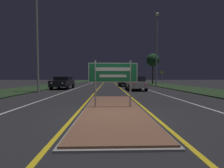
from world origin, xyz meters
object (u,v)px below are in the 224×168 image
Objects in this scene: streetlight_left_near at (37,19)px; car_receding_1 at (125,81)px; car_approaching_0 at (63,82)px; streetlight_right_near at (157,41)px; car_receding_0 at (136,83)px; warning_sign at (162,76)px; highway_sign at (113,75)px; car_receding_2 at (134,80)px.

streetlight_left_near reaches higher than car_receding_1.
streetlight_right_near is at bearing 14.51° from car_approaching_0.
streetlight_right_near is (13.21, 7.58, 0.03)m from streetlight_left_near.
car_approaching_0 is (-8.37, 2.01, 0.02)m from car_receding_0.
warning_sign is at bearing 62.31° from streetlight_right_near.
car_receding_1 is 8.02m from warning_sign.
streetlight_left_near reaches higher than car_approaching_0.
streetlight_right_near is at bearing -24.67° from car_receding_1.
streetlight_left_near is at bearing -150.15° from streetlight_right_near.
streetlight_right_near reaches higher than warning_sign.
car_receding_0 is 0.96× the size of car_receding_1.
car_receding_0 is 1.70× the size of warning_sign.
streetlight_right_near is 8.70m from car_receding_0.
highway_sign is at bearing -48.27° from streetlight_left_near.
warning_sign is (16.12, 13.12, -4.92)m from streetlight_left_near.
streetlight_left_near is 25.48m from car_receding_2.
highway_sign is 17.09m from streetlight_right_near.
car_approaching_0 is at bearing -124.04° from car_receding_2.
car_approaching_0 is at bearing 115.56° from highway_sign.
streetlight_left_near is (-6.52, 7.31, 5.02)m from highway_sign.
warning_sign is at bearing 57.54° from car_receding_0.
car_approaching_0 is (0.92, 4.40, -5.72)m from streetlight_left_near.
streetlight_right_near is 2.36× the size of car_receding_1.
warning_sign is (6.83, 10.73, 0.82)m from car_receding_0.
highway_sign is 0.20× the size of streetlight_right_near.
car_receding_1 reaches higher than car_approaching_0.
car_receding_2 is at bearing 80.59° from car_receding_0.
car_receding_2 reaches higher than car_receding_0.
highway_sign is at bearing -115.17° from warning_sign.
car_receding_0 is (2.77, 9.70, -0.72)m from highway_sign.
streetlight_left_near is at bearing -120.11° from car_receding_2.
car_receding_2 is 20.61m from car_approaching_0.
car_receding_1 is at bearing -153.14° from warning_sign.
streetlight_right_near is 2.47× the size of car_approaching_0.
car_approaching_0 is (-5.60, 11.71, -0.71)m from highway_sign.
car_receding_1 is (2.48, 16.82, -0.70)m from highway_sign.
car_receding_2 is 9.16m from warning_sign.
highway_sign is at bearing -101.65° from car_receding_2.
car_approaching_0 is at bearing 166.49° from car_receding_0.
streetlight_left_near reaches higher than highway_sign.
highway_sign is 0.47× the size of car_receding_1.
car_receding_2 is (-0.76, 13.89, -5.78)m from streetlight_right_near.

